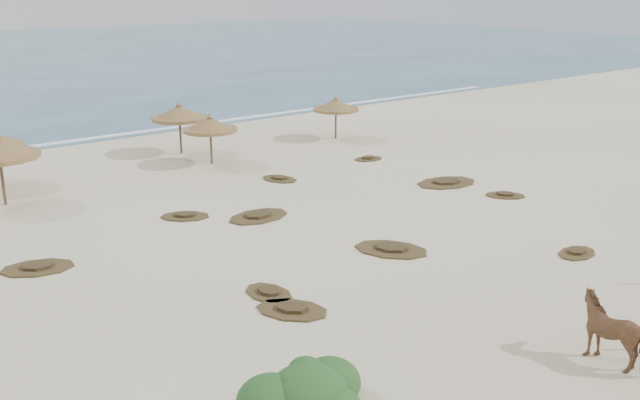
{
  "coord_description": "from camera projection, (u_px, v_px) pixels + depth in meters",
  "views": [
    {
      "loc": [
        -13.51,
        -14.48,
        8.93
      ],
      "look_at": [
        1.54,
        5.0,
        1.28
      ],
      "focal_mm": 40.0,
      "sensor_mm": 36.0,
      "label": 1
    }
  ],
  "objects": [
    {
      "name": "scrub_5",
      "position": [
        446.0,
        182.0,
        32.5
      ],
      "size": [
        3.24,
        2.42,
        0.16
      ],
      "rotation": [
        0.0,
        0.0,
        2.96
      ],
      "color": "brown",
      "rests_on": "ground"
    },
    {
      "name": "scrub_3",
      "position": [
        258.0,
        216.0,
        27.89
      ],
      "size": [
        2.64,
        1.8,
        0.16
      ],
      "rotation": [
        0.0,
        0.0,
        0.05
      ],
      "color": "brown",
      "rests_on": "ground"
    },
    {
      "name": "scrub_13",
      "position": [
        185.0,
        216.0,
        27.91
      ],
      "size": [
        2.29,
        2.14,
        0.16
      ],
      "rotation": [
        0.0,
        0.0,
        2.52
      ],
      "color": "brown",
      "rests_on": "ground"
    },
    {
      "name": "bush",
      "position": [
        307.0,
        397.0,
        15.12
      ],
      "size": [
        2.95,
        2.6,
        1.32
      ],
      "rotation": [
        0.0,
        0.0,
        0.39
      ],
      "color": "#2B5C27",
      "rests_on": "ground"
    },
    {
      "name": "palapa_3",
      "position": [
        210.0,
        125.0,
        35.37
      ],
      "size": [
        2.9,
        2.9,
        2.56
      ],
      "rotation": [
        0.0,
        0.0,
        -0.06
      ],
      "color": "brown",
      "rests_on": "ground"
    },
    {
      "name": "foam_line",
      "position": [
        77.0,
        141.0,
        41.12
      ],
      "size": [
        70.0,
        0.6,
        0.01
      ],
      "primitive_type": "cube",
      "color": "white",
      "rests_on": "ground"
    },
    {
      "name": "palapa_5",
      "position": [
        336.0,
        105.0,
        41.12
      ],
      "size": [
        2.95,
        2.95,
        2.51
      ],
      "rotation": [
        0.0,
        0.0,
        -0.11
      ],
      "color": "brown",
      "rests_on": "ground"
    },
    {
      "name": "scrub_9",
      "position": [
        391.0,
        249.0,
        24.48
      ],
      "size": [
        2.77,
        3.08,
        0.16
      ],
      "rotation": [
        0.0,
        0.0,
        2.11
      ],
      "color": "brown",
      "rests_on": "ground"
    },
    {
      "name": "ground",
      "position": [
        381.0,
        288.0,
        21.48
      ],
      "size": [
        160.0,
        160.0,
        0.0
      ],
      "primitive_type": "plane",
      "color": "beige",
      "rests_on": "ground"
    },
    {
      "name": "scrub_10",
      "position": [
        368.0,
        159.0,
        36.81
      ],
      "size": [
        1.69,
        1.24,
        0.16
      ],
      "rotation": [
        0.0,
        0.0,
        2.99
      ],
      "color": "brown",
      "rests_on": "ground"
    },
    {
      "name": "scrub_12",
      "position": [
        577.0,
        253.0,
        24.15
      ],
      "size": [
        1.72,
        1.22,
        0.16
      ],
      "rotation": [
        0.0,
        0.0,
        0.11
      ],
      "color": "brown",
      "rests_on": "ground"
    },
    {
      "name": "scrub_2",
      "position": [
        269.0,
        293.0,
        21.07
      ],
      "size": [
        1.26,
        1.81,
        0.16
      ],
      "rotation": [
        0.0,
        0.0,
        1.66
      ],
      "color": "brown",
      "rests_on": "ground"
    },
    {
      "name": "scrub_11",
      "position": [
        292.0,
        309.0,
        20.01
      ],
      "size": [
        2.28,
        2.51,
        0.16
      ],
      "rotation": [
        0.0,
        0.0,
        2.14
      ],
      "color": "brown",
      "rests_on": "ground"
    },
    {
      "name": "scrub_7",
      "position": [
        279.0,
        179.0,
        33.11
      ],
      "size": [
        1.67,
        2.09,
        0.16
      ],
      "rotation": [
        0.0,
        0.0,
        1.88
      ],
      "color": "brown",
      "rests_on": "ground"
    },
    {
      "name": "scrub_15",
      "position": [
        37.0,
        267.0,
        22.92
      ],
      "size": [
        2.7,
        2.23,
        0.16
      ],
      "rotation": [
        0.0,
        0.0,
        2.77
      ],
      "color": "brown",
      "rests_on": "ground"
    },
    {
      "name": "palapa_4",
      "position": [
        179.0,
        114.0,
        37.49
      ],
      "size": [
        3.29,
        3.29,
        2.78
      ],
      "rotation": [
        0.0,
        0.0,
        0.12
      ],
      "color": "brown",
      "rests_on": "ground"
    },
    {
      "name": "horse",
      "position": [
        616.0,
        331.0,
        17.18
      ],
      "size": [
        1.07,
        2.01,
        1.63
      ],
      "primitive_type": "imported",
      "rotation": [
        0.0,
        0.0,
        3.25
      ],
      "color": "#8C5E3F",
      "rests_on": "ground"
    },
    {
      "name": "scrub_4",
      "position": [
        505.0,
        195.0,
        30.59
      ],
      "size": [
        1.94,
        1.98,
        0.16
      ],
      "rotation": [
        0.0,
        0.0,
        2.31
      ],
      "color": "brown",
      "rests_on": "ground"
    }
  ]
}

